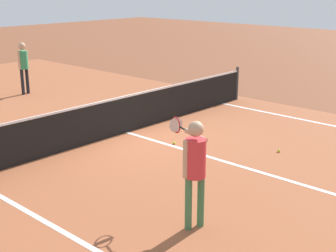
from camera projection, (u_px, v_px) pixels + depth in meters
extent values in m
plane|color=brown|center=(126.00, 132.00, 12.16)|extent=(60.00, 60.00, 0.00)
cube|color=#9E5433|center=(126.00, 132.00, 12.16)|extent=(10.62, 24.40, 0.00)
cube|color=white|center=(230.00, 163.00, 10.09)|extent=(0.10, 6.40, 0.01)
cylinder|color=#33383D|center=(237.00, 83.00, 15.45)|extent=(0.09, 0.09, 1.07)
cube|color=black|center=(126.00, 115.00, 12.03)|extent=(9.75, 0.02, 0.91)
cube|color=white|center=(126.00, 97.00, 11.89)|extent=(9.75, 0.03, 0.05)
cylinder|color=#3F7247|center=(188.00, 204.00, 7.27)|extent=(0.11, 0.11, 0.85)
cylinder|color=#3F7247|center=(201.00, 201.00, 7.37)|extent=(0.11, 0.11, 0.85)
cylinder|color=red|center=(195.00, 158.00, 7.11)|extent=(0.32, 0.32, 0.60)
sphere|color=tan|center=(196.00, 129.00, 6.98)|extent=(0.24, 0.24, 0.24)
cylinder|color=tan|center=(185.00, 159.00, 7.04)|extent=(0.08, 0.08, 0.58)
cylinder|color=tan|center=(196.00, 135.00, 7.36)|extent=(0.28, 0.57, 0.08)
cylinder|color=black|center=(183.00, 129.00, 7.70)|extent=(0.10, 0.22, 0.03)
torus|color=red|center=(176.00, 125.00, 7.91)|extent=(0.12, 0.27, 0.28)
cylinder|color=silver|center=(176.00, 125.00, 7.91)|extent=(0.24, 0.09, 0.25)
cylinder|color=black|center=(27.00, 81.00, 16.33)|extent=(0.11, 0.11, 0.86)
cylinder|color=black|center=(22.00, 82.00, 16.15)|extent=(0.11, 0.11, 0.86)
cylinder|color=#338C59|center=(23.00, 60.00, 16.03)|extent=(0.32, 0.32, 0.61)
sphere|color=tan|center=(22.00, 46.00, 15.89)|extent=(0.24, 0.24, 0.24)
cylinder|color=tan|center=(27.00, 59.00, 16.17)|extent=(0.08, 0.08, 0.59)
cylinder|color=tan|center=(19.00, 60.00, 15.88)|extent=(0.08, 0.08, 0.59)
sphere|color=#CCE033|center=(174.00, 143.00, 11.26)|extent=(0.07, 0.07, 0.07)
sphere|color=#CCE033|center=(279.00, 151.00, 10.74)|extent=(0.07, 0.07, 0.07)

